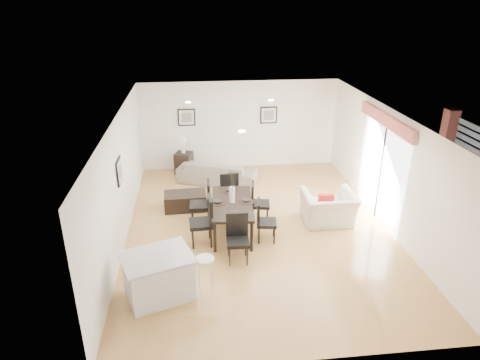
{
  "coord_description": "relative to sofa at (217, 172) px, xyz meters",
  "views": [
    {
      "loc": [
        -1.38,
        -8.64,
        4.99
      ],
      "look_at": [
        -0.38,
        0.4,
        1.07
      ],
      "focal_mm": 32.0,
      "sensor_mm": 36.0,
      "label": 1
    }
  ],
  "objects": [
    {
      "name": "ceiling",
      "position": [
        0.78,
        -2.79,
        2.38
      ],
      "size": [
        6.0,
        8.0,
        0.02
      ],
      "primitive_type": "cube",
      "color": "white",
      "rests_on": "wall_back"
    },
    {
      "name": "wall_back",
      "position": [
        0.78,
        1.21,
        1.03
      ],
      "size": [
        6.0,
        0.04,
        2.7
      ],
      "primitive_type": "cube",
      "color": "white",
      "rests_on": "ground"
    },
    {
      "name": "dining_chair_wnear",
      "position": [
        -0.46,
        -3.32,
        0.29
      ],
      "size": [
        0.52,
        0.52,
        1.1
      ],
      "rotation": [
        0.0,
        0.0,
        -1.53
      ],
      "color": "black",
      "rests_on": "ground"
    },
    {
      "name": "framed_print_back_left",
      "position": [
        -0.82,
        1.18,
        1.33
      ],
      "size": [
        0.52,
        0.04,
        0.52
      ],
      "color": "black",
      "rests_on": "wall_back"
    },
    {
      "name": "wall_left",
      "position": [
        -2.22,
        -2.79,
        1.03
      ],
      "size": [
        0.04,
        8.0,
        2.7
      ],
      "primitive_type": "cube",
      "color": "white",
      "rests_on": "ground"
    },
    {
      "name": "sliding_door",
      "position": [
        3.73,
        -2.49,
        1.34
      ],
      "size": [
        0.12,
        2.7,
        2.57
      ],
      "color": "white",
      "rests_on": "wall_right"
    },
    {
      "name": "ground",
      "position": [
        0.78,
        -2.79,
        -0.32
      ],
      "size": [
        8.0,
        8.0,
        0.0
      ],
      "primitive_type": "plane",
      "color": "tan",
      "rests_on": "ground"
    },
    {
      "name": "kitchen_island",
      "position": [
        -1.35,
        -5.01,
        0.1
      ],
      "size": [
        1.44,
        1.27,
        0.84
      ],
      "rotation": [
        0.0,
        0.0,
        0.34
      ],
      "color": "silver",
      "rests_on": "ground"
    },
    {
      "name": "wall_right",
      "position": [
        3.78,
        -2.79,
        1.03
      ],
      "size": [
        0.04,
        8.0,
        2.7
      ],
      "primitive_type": "cube",
      "color": "white",
      "rests_on": "ground"
    },
    {
      "name": "table_lamp",
      "position": [
        -0.97,
        0.87,
        0.61
      ],
      "size": [
        0.24,
        0.24,
        0.46
      ],
      "color": "white",
      "rests_on": "side_table"
    },
    {
      "name": "armchair",
      "position": [
        2.46,
        -2.7,
        0.06
      ],
      "size": [
        1.2,
        1.05,
        0.77
      ],
      "primitive_type": "imported",
      "rotation": [
        0.0,
        0.0,
        3.13
      ],
      "color": "white",
      "rests_on": "ground"
    },
    {
      "name": "cushion",
      "position": [
        2.35,
        -2.81,
        0.29
      ],
      "size": [
        0.36,
        0.12,
        0.35
      ],
      "primitive_type": "cube",
      "rotation": [
        0.0,
        0.0,
        3.1
      ],
      "color": "#A41B15",
      "rests_on": "armchair"
    },
    {
      "name": "framed_print_back_right",
      "position": [
        1.68,
        1.18,
        1.33
      ],
      "size": [
        0.52,
        0.04,
        0.52
      ],
      "color": "black",
      "rests_on": "wall_back"
    },
    {
      "name": "framed_print_left_wall",
      "position": [
        -2.19,
        -2.99,
        1.33
      ],
      "size": [
        0.04,
        0.52,
        0.52
      ],
      "rotation": [
        0.0,
        0.0,
        1.57
      ],
      "color": "black",
      "rests_on": "wall_left"
    },
    {
      "name": "coffee_table",
      "position": [
        -0.91,
        -1.58,
        -0.12
      ],
      "size": [
        1.07,
        0.67,
        0.42
      ],
      "primitive_type": "cube",
      "rotation": [
        0.0,
        0.0,
        0.04
      ],
      "color": "black",
      "rests_on": "ground"
    },
    {
      "name": "sofa",
      "position": [
        0.0,
        0.0,
        0.0
      ],
      "size": [
        2.39,
        1.61,
        0.65
      ],
      "primitive_type": "imported",
      "rotation": [
        0.0,
        0.0,
        2.77
      ],
      "color": "gray",
      "rests_on": "ground"
    },
    {
      "name": "dining_chair_enear",
      "position": [
        0.8,
        -3.31,
        0.21
      ],
      "size": [
        0.48,
        0.48,
        0.95
      ],
      "rotation": [
        0.0,
        0.0,
        1.43
      ],
      "color": "black",
      "rests_on": "ground"
    },
    {
      "name": "dining_chair_efar",
      "position": [
        0.8,
        -2.41,
        0.22
      ],
      "size": [
        0.5,
        0.5,
        0.97
      ],
      "rotation": [
        0.0,
        0.0,
        1.42
      ],
      "color": "black",
      "rests_on": "ground"
    },
    {
      "name": "wall_front",
      "position": [
        0.78,
        -6.79,
        1.03
      ],
      "size": [
        6.0,
        0.04,
        2.7
      ],
      "primitive_type": "cube",
      "color": "white",
      "rests_on": "ground"
    },
    {
      "name": "dining_table",
      "position": [
        0.17,
        -2.87,
        0.35
      ],
      "size": [
        1.01,
        1.85,
        0.75
      ],
      "rotation": [
        0.0,
        0.0,
        -0.07
      ],
      "color": "black",
      "rests_on": "ground"
    },
    {
      "name": "bar_stool",
      "position": [
        -0.52,
        -5.01,
        0.31
      ],
      "size": [
        0.34,
        0.34,
        0.74
      ],
      "color": "white",
      "rests_on": "ground"
    },
    {
      "name": "vase",
      "position": [
        0.17,
        -2.87,
        0.74
      ],
      "size": [
        1.0,
        1.54,
        0.78
      ],
      "color": "white",
      "rests_on": "dining_table"
    },
    {
      "name": "dining_chair_head",
      "position": [
        0.17,
        -3.98,
        0.23
      ],
      "size": [
        0.46,
        0.46,
        1.0
      ],
      "rotation": [
        0.0,
        0.0,
        -0.03
      ],
      "color": "black",
      "rests_on": "ground"
    },
    {
      "name": "dining_chair_wfar",
      "position": [
        -0.46,
        -2.42,
        0.28
      ],
      "size": [
        0.49,
        0.49,
        1.08
      ],
      "rotation": [
        0.0,
        0.0,
        -1.59
      ],
      "color": "black",
      "rests_on": "ground"
    },
    {
      "name": "courtyard_plant_b",
      "position": [
        6.68,
        -1.29,
        -0.01
      ],
      "size": [
        0.37,
        0.37,
        0.63
      ],
      "primitive_type": "imported",
      "rotation": [
        0.0,
        0.0,
        -0.05
      ],
      "color": "#40632A",
      "rests_on": "ground"
    },
    {
      "name": "dining_chair_foot",
      "position": [
        0.18,
        -1.77,
        0.25
      ],
      "size": [
        0.51,
        0.51,
        1.03
      ],
      "rotation": [
        0.0,
        0.0,
        3.26
      ],
      "color": "black",
      "rests_on": "ground"
    },
    {
      "name": "side_table",
      "position": [
        -0.97,
        0.87,
        -0.01
      ],
      "size": [
        0.6,
        0.6,
        0.64
      ],
      "primitive_type": "cube",
      "rotation": [
        0.0,
        0.0,
        -0.32
      ],
      "color": "black",
      "rests_on": "ground"
    }
  ]
}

